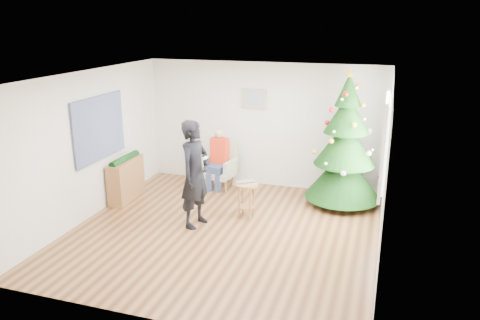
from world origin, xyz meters
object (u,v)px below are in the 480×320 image
(christmas_tree, at_px, (345,145))
(armchair, at_px, (219,171))
(stool, at_px, (246,200))
(standing_man, at_px, (195,174))
(console, at_px, (126,180))

(christmas_tree, relative_size, armchair, 2.73)
(stool, xyz_separation_m, standing_man, (-0.72, -0.60, 0.60))
(armchair, height_order, console, armchair)
(christmas_tree, xyz_separation_m, armchair, (-2.57, 0.17, -0.82))
(console, bearing_deg, standing_man, -24.77)
(stool, height_order, console, console)
(stool, bearing_deg, armchair, 127.01)
(stool, relative_size, armchair, 0.67)
(christmas_tree, relative_size, standing_man, 1.40)
(armchair, height_order, standing_man, standing_man)
(standing_man, relative_size, console, 1.85)
(stool, relative_size, console, 0.64)
(console, bearing_deg, christmas_tree, 11.28)
(armchair, relative_size, standing_man, 0.51)
(christmas_tree, distance_m, standing_man, 2.90)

